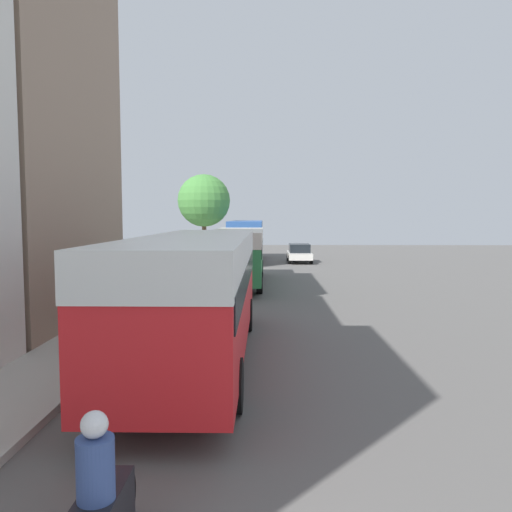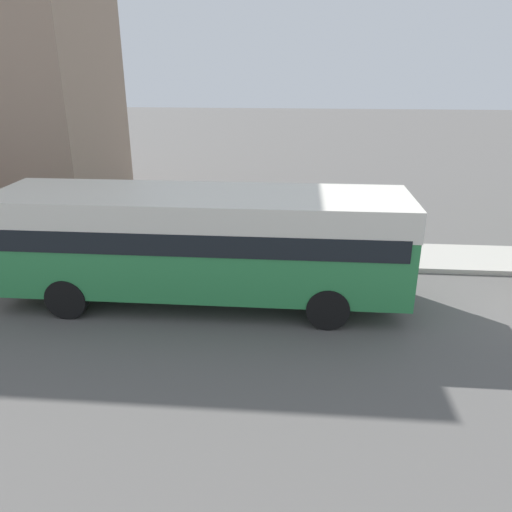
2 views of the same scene
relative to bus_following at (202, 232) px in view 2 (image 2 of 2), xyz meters
name	(u,v)px [view 2 (image 2 of 2)]	position (x,y,z in m)	size (l,w,h in m)	color
bus_following	(202,232)	(0.00, 0.00, 0.00)	(2.62, 10.05, 2.85)	#2D8447
pedestrian_near_curb	(254,219)	(-3.69, 0.96, -0.77)	(0.41, 0.41, 1.86)	#232838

